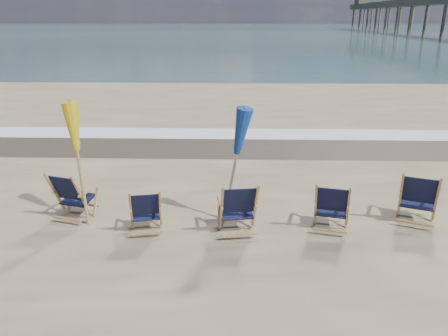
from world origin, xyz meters
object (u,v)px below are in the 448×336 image
at_px(beach_chair_1, 160,211).
at_px(umbrella_blue, 234,135).
at_px(beach_chair_0, 82,198).
at_px(beach_chair_3, 348,209).
at_px(beach_chair_4, 436,202).
at_px(beach_chair_2, 255,209).
at_px(umbrella_yellow, 76,134).

height_order(beach_chair_1, umbrella_blue, umbrella_blue).
bearing_deg(beach_chair_0, beach_chair_1, -177.52).
bearing_deg(beach_chair_3, beach_chair_1, 14.34).
bearing_deg(umbrella_blue, beach_chair_4, -2.40).
xyz_separation_m(beach_chair_0, beach_chair_3, (4.83, -0.31, -0.02)).
distance_m(beach_chair_1, beach_chair_2, 1.68).
distance_m(umbrella_yellow, umbrella_blue, 2.80).
distance_m(beach_chair_0, beach_chair_3, 4.84).
relative_size(beach_chair_1, beach_chair_4, 0.83).
bearing_deg(umbrella_yellow, beach_chair_4, -0.60).
relative_size(beach_chair_4, umbrella_blue, 0.49).
bearing_deg(beach_chair_3, beach_chair_0, 9.54).
xyz_separation_m(beach_chair_0, umbrella_yellow, (0.02, 0.05, 1.21)).
relative_size(beach_chair_4, umbrella_yellow, 0.48).
xyz_separation_m(beach_chair_1, umbrella_blue, (1.28, 0.51, 1.26)).
distance_m(beach_chair_4, umbrella_blue, 3.86).
relative_size(beach_chair_1, umbrella_blue, 0.40).
relative_size(beach_chair_3, beach_chair_4, 0.92).
relative_size(beach_chair_3, umbrella_blue, 0.45).
height_order(umbrella_yellow, umbrella_blue, umbrella_yellow).
xyz_separation_m(beach_chair_0, beach_chair_1, (1.53, -0.38, -0.06)).
bearing_deg(beach_chair_0, beach_chair_4, -163.85).
distance_m(beach_chair_0, umbrella_blue, 3.06).
xyz_separation_m(beach_chair_0, beach_chair_4, (6.48, -0.02, 0.03)).
xyz_separation_m(beach_chair_0, umbrella_blue, (2.81, 0.14, 1.20)).
height_order(beach_chair_0, beach_chair_1, beach_chair_0).
bearing_deg(beach_chair_2, umbrella_blue, -62.19).
height_order(beach_chair_0, beach_chair_2, beach_chair_2).
distance_m(beach_chair_0, umbrella_yellow, 1.22).
bearing_deg(beach_chair_4, umbrella_yellow, 21.30).
bearing_deg(beach_chair_1, beach_chair_3, 169.37).
height_order(beach_chair_0, beach_chair_4, beach_chair_4).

